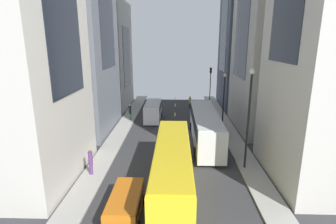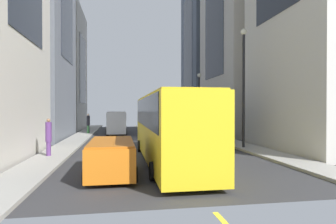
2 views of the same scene
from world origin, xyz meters
name	(u,v)px [view 1 (image 1 of 2)]	position (x,y,z in m)	size (l,w,h in m)	color
ground_plane	(175,135)	(0.00, 0.00, 0.00)	(39.07, 39.07, 0.00)	#333335
sidewalk_west	(231,135)	(-6.55, 0.00, 0.07)	(1.97, 44.00, 0.15)	#9E9B93
sidewalk_east	(119,134)	(6.55, 0.00, 0.07)	(1.97, 44.00, 0.15)	#9E9B93
lane_stripe_0	(175,98)	(0.00, -21.00, 0.01)	(0.16, 2.00, 0.01)	yellow
lane_stripe_1	(175,105)	(0.00, -15.00, 0.01)	(0.16, 2.00, 0.01)	yellow
lane_stripe_2	(175,114)	(0.00, -9.00, 0.01)	(0.16, 2.00, 0.01)	yellow
lane_stripe_3	(175,127)	(0.00, -3.00, 0.01)	(0.16, 2.00, 0.01)	yellow
lane_stripe_4	(174,144)	(0.00, 3.00, 0.01)	(0.16, 2.00, 0.01)	yellow
lane_stripe_5	(174,171)	(0.00, 9.00, 0.01)	(0.16, 2.00, 0.01)	yellow
lane_stripe_6	(173,215)	(0.00, 15.00, 0.01)	(0.16, 2.00, 0.01)	yellow
building_west_0	(248,26)	(-11.47, -15.46, 12.98)	(7.54, 9.95, 25.97)	#4C5666
building_west_1	(283,8)	(-12.14, -3.06, 14.26)	(8.91, 11.21, 28.52)	#B7B2A8
building_east_0	(97,56)	(12.54, -13.41, 8.29)	(9.70, 10.77, 16.57)	beige
city_bus_white	(205,125)	(-3.28, 2.24, 2.01)	(2.80, 12.61, 3.35)	silver
streetcar_yellow	(172,165)	(0.08, 12.30, 2.12)	(2.70, 12.63, 3.59)	yellow
delivery_van_white	(153,110)	(3.01, -5.67, 1.51)	(2.26, 5.57, 2.58)	white
car_orange_0	(126,203)	(2.95, 15.06, 0.89)	(2.06, 4.35, 1.51)	orange
pedestrian_waiting_curb	(91,161)	(6.71, 10.06, 1.30)	(0.35, 0.35, 2.17)	#593372
pedestrian_crossing_near	(190,102)	(-2.39, -12.82, 1.07)	(0.37, 0.37, 2.02)	navy
pedestrian_walking_far	(130,112)	(6.15, -5.50, 1.32)	(0.36, 0.36, 2.20)	#336B38
traffic_light_near_corner	(210,79)	(-5.97, -15.96, 4.42)	(0.32, 0.44, 6.17)	black
streetlamp_near	(224,94)	(-6.07, -3.14, 4.28)	(0.44, 0.44, 6.69)	black
streetlamp_far	(249,110)	(-6.07, 8.44, 5.19)	(0.44, 0.44, 8.42)	black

